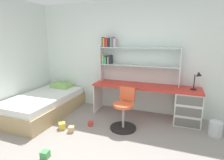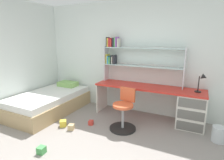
{
  "view_description": "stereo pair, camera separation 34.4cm",
  "coord_description": "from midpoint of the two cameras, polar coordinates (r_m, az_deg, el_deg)",
  "views": [
    {
      "loc": [
        1.02,
        -1.71,
        1.75
      ],
      "look_at": [
        -0.15,
        1.43,
        0.97
      ],
      "focal_mm": 28.72,
      "sensor_mm": 36.0,
      "label": 1
    },
    {
      "loc": [
        1.33,
        -1.58,
        1.75
      ],
      "look_at": [
        -0.15,
        1.43,
        0.97
      ],
      "focal_mm": 28.72,
      "sensor_mm": 36.0,
      "label": 2
    }
  ],
  "objects": [
    {
      "name": "toy_block_yellow_1",
      "position": [
        3.83,
        -18.21,
        -13.74
      ],
      "size": [
        0.18,
        0.18,
        0.13
      ],
      "primitive_type": "cube",
      "rotation": [
        0.0,
        0.0,
        0.66
      ],
      "color": "gold",
      "rests_on": "ground_plane"
    },
    {
      "name": "toy_block_red_3",
      "position": [
        3.82,
        -9.51,
        -13.58
      ],
      "size": [
        0.11,
        0.11,
        0.09
      ],
      "primitive_type": "cube",
      "rotation": [
        0.0,
        0.0,
        1.82
      ],
      "color": "red",
      "rests_on": "ground_plane"
    },
    {
      "name": "waste_bin",
      "position": [
        3.8,
        27.84,
        -13.64
      ],
      "size": [
        0.23,
        0.23,
        0.27
      ],
      "primitive_type": "cylinder",
      "color": "silver",
      "rests_on": "ground_plane"
    },
    {
      "name": "toy_block_natural_2",
      "position": [
        3.67,
        -15.58,
        -14.91
      ],
      "size": [
        0.14,
        0.14,
        0.11
      ],
      "primitive_type": "cube",
      "rotation": [
        0.0,
        0.0,
        0.35
      ],
      "color": "tan",
      "rests_on": "ground_plane"
    },
    {
      "name": "bed_platform",
      "position": [
        4.6,
        -22.85,
        -7.19
      ],
      "size": [
        1.12,
        1.94,
        0.59
      ],
      "color": "tan",
      "rests_on": "ground_plane"
    },
    {
      "name": "desk_lamp",
      "position": [
        3.84,
        23.51,
        0.56
      ],
      "size": [
        0.2,
        0.17,
        0.38
      ],
      "color": "black",
      "rests_on": "desk"
    },
    {
      "name": "room_shell",
      "position": [
        3.78,
        -19.56,
        5.61
      ],
      "size": [
        5.89,
        5.87,
        2.61
      ],
      "color": "silver",
      "rests_on": "ground_plane"
    },
    {
      "name": "bookshelf_hutch",
      "position": [
        4.16,
        2.18,
        7.77
      ],
      "size": [
        1.82,
        0.22,
        1.05
      ],
      "color": "silver",
      "rests_on": "desk"
    },
    {
      "name": "swivel_chair",
      "position": [
        3.57,
        1.05,
        -10.4
      ],
      "size": [
        0.52,
        0.52,
        0.81
      ],
      "color": "black",
      "rests_on": "ground_plane"
    },
    {
      "name": "toy_block_green_0",
      "position": [
        3.12,
        -23.73,
        -20.97
      ],
      "size": [
        0.12,
        0.12,
        0.11
      ],
      "primitive_type": "cube",
      "rotation": [
        0.0,
        0.0,
        1.68
      ],
      "color": "#479E51",
      "rests_on": "ground_plane"
    },
    {
      "name": "desk",
      "position": [
        4.0,
        16.96,
        -6.88
      ],
      "size": [
        2.33,
        0.56,
        0.73
      ],
      "color": "red",
      "rests_on": "ground_plane"
    }
  ]
}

